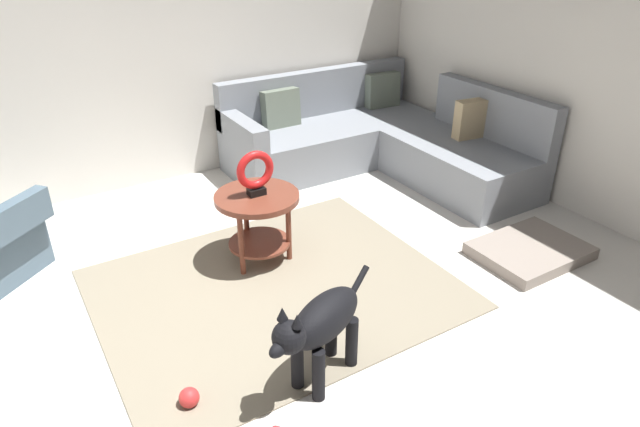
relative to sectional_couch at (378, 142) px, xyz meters
The scene contains 9 objects.
ground_plane 2.85m from the sectional_couch, 134.68° to the right, with size 6.00×6.00×0.10m, color silver.
wall_back 2.44m from the sectional_couch, 155.09° to the left, with size 6.00×0.12×2.70m, color silver.
area_rug 2.28m from the sectional_couch, 144.49° to the right, with size 2.30×1.90×0.01m, color gray.
sectional_couch is the anchor object (origin of this frame).
side_table 2.00m from the sectional_couch, 152.27° to the right, with size 0.60×0.60×0.54m.
torus_sculpture 2.04m from the sectional_couch, 152.27° to the right, with size 0.28×0.08×0.33m.
dog_bed_mat 1.95m from the sectional_couch, 90.36° to the right, with size 0.80×0.60×0.09m, color gray.
dog 2.99m from the sectional_couch, 132.57° to the right, with size 0.80×0.40×0.63m.
dog_toy_ball 3.37m from the sectional_couch, 143.44° to the right, with size 0.11×0.11×0.11m, color red.
Camera 1 is at (-1.23, -2.14, 2.25)m, focal length 31.42 mm.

